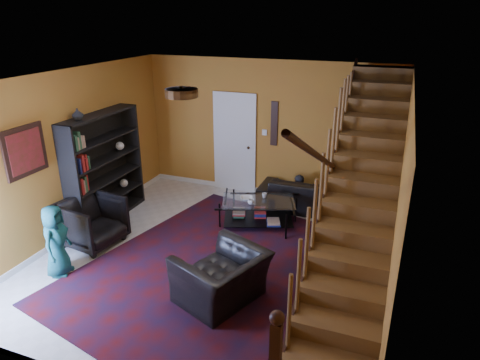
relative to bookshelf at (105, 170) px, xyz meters
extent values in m
plane|color=beige|center=(2.40, -0.60, -0.96)|extent=(5.50, 5.50, 0.00)
plane|color=#AC7826|center=(2.40, 2.15, 0.44)|extent=(5.20, 0.00, 5.20)
plane|color=#AC7826|center=(2.40, -3.35, 0.44)|extent=(5.20, 0.00, 5.20)
plane|color=#AC7826|center=(-0.20, -0.60, 0.44)|extent=(0.00, 5.50, 5.50)
plane|color=#AC7826|center=(5.00, -0.60, 0.44)|extent=(0.00, 5.50, 5.50)
plane|color=white|center=(2.40, -0.60, 1.84)|extent=(5.50, 5.50, 0.00)
cube|color=silver|center=(2.40, 2.14, -0.91)|extent=(5.20, 0.02, 0.10)
cube|color=silver|center=(-0.19, -0.60, -0.91)|extent=(0.02, 5.50, 0.10)
cube|color=#AC7826|center=(4.53, -0.60, 0.36)|extent=(0.95, 4.92, 2.83)
cube|color=black|center=(4.07, -0.60, 0.44)|extent=(0.04, 5.02, 3.02)
cylinder|color=black|center=(4.10, -0.60, 0.89)|extent=(0.07, 4.20, 2.44)
cube|color=black|center=(0.00, 0.00, 0.04)|extent=(0.35, 1.80, 2.00)
cube|color=black|center=(0.00, 0.00, -0.56)|extent=(0.35, 1.72, 0.03)
cube|color=black|center=(0.00, 0.00, 0.20)|extent=(0.35, 1.72, 0.03)
cube|color=silver|center=(1.70, 2.12, 0.06)|extent=(0.82, 0.05, 2.05)
cube|color=maroon|center=(-0.17, -1.50, 0.79)|extent=(0.04, 0.74, 0.74)
cube|color=black|center=(2.55, 2.13, 0.59)|extent=(0.14, 0.03, 0.90)
cylinder|color=#3F2814|center=(2.40, -1.40, 1.78)|extent=(0.40, 0.40, 0.10)
cube|color=#3F0B0D|center=(2.78, -0.93, -0.95)|extent=(4.79, 5.20, 0.02)
imported|color=black|center=(3.51, 1.70, -0.66)|extent=(2.12, 0.84, 0.62)
imported|color=black|center=(0.35, -0.91, -0.56)|extent=(1.01, 0.98, 0.81)
imported|color=black|center=(2.95, -1.55, -0.61)|extent=(1.29, 1.37, 0.71)
imported|color=black|center=(3.21, 1.75, -0.85)|extent=(0.41, 0.27, 1.13)
imported|color=black|center=(3.86, 1.75, -0.83)|extent=(0.62, 0.52, 1.17)
imported|color=#185B5E|center=(0.45, -1.82, -0.41)|extent=(0.48, 0.61, 1.10)
cube|color=black|center=(2.10, 0.35, -0.72)|extent=(0.04, 0.04, 0.48)
cube|color=black|center=(3.33, 0.35, -0.72)|extent=(0.04, 0.04, 0.48)
cube|color=black|center=(2.10, 1.04, -0.72)|extent=(0.04, 0.04, 0.48)
cube|color=black|center=(3.33, 1.04, -0.72)|extent=(0.04, 0.04, 0.48)
cube|color=black|center=(2.72, 0.70, -0.84)|extent=(1.39, 1.07, 0.02)
cube|color=silver|center=(2.72, 0.70, -0.48)|extent=(1.46, 1.14, 0.02)
imported|color=#999999|center=(2.64, 0.51, -0.43)|extent=(0.13, 0.13, 0.09)
imported|color=#999999|center=(2.77, 0.86, -0.43)|extent=(0.11, 0.11, 0.08)
imported|color=#999999|center=(2.50, 0.65, -0.45)|extent=(0.29, 0.29, 0.06)
imported|color=#999999|center=(0.00, -0.50, 1.13)|extent=(0.18, 0.18, 0.19)
cylinder|color=red|center=(0.39, -1.02, -0.86)|extent=(0.19, 0.19, 0.17)
camera|label=1|loc=(4.87, -5.95, 2.69)|focal=32.00mm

